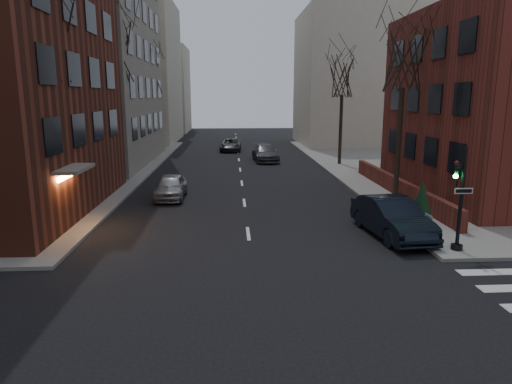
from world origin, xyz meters
TOP-DOWN VIEW (x-y plane):
  - low_wall_right at (9.30, 19.00)m, footprint 0.35×16.00m
  - building_distant_la at (-15.00, 55.00)m, footprint 14.00×16.00m
  - building_distant_ra at (15.00, 50.00)m, footprint 14.00×14.00m
  - building_distant_lb at (-13.00, 72.00)m, footprint 10.00×12.00m
  - traffic_signal at (7.94, 8.99)m, footprint 0.76×0.44m
  - tree_left_a at (-8.80, 14.00)m, footprint 4.18×4.18m
  - tree_left_b at (-8.80, 26.00)m, footprint 4.40×4.40m
  - tree_left_c at (-8.80, 40.00)m, footprint 3.96×3.96m
  - tree_right_a at (8.80, 18.00)m, footprint 3.96×3.96m
  - tree_right_b at (8.80, 32.00)m, footprint 3.74×3.74m
  - streetlamp_near at (-8.20, 22.00)m, footprint 0.36×0.36m
  - streetlamp_far at (-8.20, 42.00)m, footprint 0.36×0.36m
  - parked_sedan at (6.20, 11.27)m, footprint 2.42×5.34m
  - car_lane_silver at (-4.34, 19.39)m, footprint 1.68×4.19m
  - car_lane_gray at (2.47, 35.00)m, footprint 2.46×5.40m
  - car_lane_far at (-0.80, 43.24)m, footprint 2.46×4.99m
  - sandwich_board at (7.37, 10.50)m, footprint 0.48×0.66m
  - evergreen_shrub at (7.66, 11.74)m, footprint 1.50×1.50m

SIDE VIEW (x-z plane):
  - low_wall_right at x=9.30m, z-range 0.15..1.15m
  - sandwich_board at x=7.37m, z-range 0.15..1.17m
  - car_lane_far at x=-0.80m, z-range 0.00..1.36m
  - car_lane_silver at x=-4.34m, z-range 0.00..1.43m
  - car_lane_gray at x=2.47m, z-range 0.00..1.53m
  - parked_sedan at x=6.20m, z-range 0.00..1.70m
  - evergreen_shrub at x=7.66m, z-range 0.15..2.38m
  - traffic_signal at x=7.94m, z-range -0.09..3.91m
  - streetlamp_near at x=-8.20m, z-range 1.10..7.38m
  - streetlamp_far at x=-8.20m, z-range 1.10..7.38m
  - building_distant_lb at x=-13.00m, z-range 0.00..14.00m
  - tree_right_b at x=8.80m, z-range 3.00..12.18m
  - building_distant_ra at x=15.00m, z-range 0.00..16.00m
  - tree_left_c at x=-8.80m, z-range 3.17..12.89m
  - tree_right_a at x=8.80m, z-range 3.17..12.89m
  - tree_left_a at x=-8.80m, z-range 3.34..13.60m
  - tree_left_b at x=-8.80m, z-range 3.51..14.31m
  - building_distant_la at x=-15.00m, z-range 0.00..18.00m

